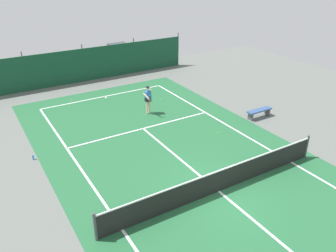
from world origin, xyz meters
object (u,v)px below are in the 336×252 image
at_px(tennis_net, 219,181).
at_px(tennis_ball_by_sideline, 161,100).
at_px(tennis_player, 148,98).
at_px(parked_car, 121,55).
at_px(water_bottle, 33,157).
at_px(courtside_bench, 259,111).
at_px(tennis_ball_near_player, 72,100).
at_px(tennis_ball_midcourt, 218,133).

bearing_deg(tennis_net, tennis_ball_by_sideline, 73.00).
distance_m(tennis_net, tennis_player, 8.14).
distance_m(parked_car, water_bottle, 15.56).
xyz_separation_m(tennis_ball_by_sideline, courtside_bench, (3.43, -5.14, 0.34)).
height_order(tennis_net, tennis_ball_near_player, tennis_net).
bearing_deg(water_bottle, tennis_player, 14.90).
height_order(tennis_ball_near_player, water_bottle, water_bottle).
xyz_separation_m(parked_car, water_bottle, (-9.75, -12.10, -0.72)).
xyz_separation_m(tennis_net, tennis_ball_midcourt, (3.08, 3.87, -0.48)).
height_order(tennis_net, parked_car, parked_car).
distance_m(tennis_ball_near_player, tennis_ball_by_sideline, 5.71).
distance_m(tennis_ball_midcourt, tennis_ball_by_sideline, 5.54).
relative_size(tennis_ball_by_sideline, courtside_bench, 0.04).
distance_m(tennis_ball_near_player, parked_car, 8.58).
bearing_deg(tennis_ball_midcourt, tennis_ball_near_player, 121.16).
height_order(tennis_ball_midcourt, tennis_ball_by_sideline, same).
height_order(tennis_player, water_bottle, tennis_player).
height_order(parked_car, courtside_bench, parked_car).
bearing_deg(tennis_net, water_bottle, 132.53).
bearing_deg(courtside_bench, water_bottle, 170.84).
xyz_separation_m(tennis_player, water_bottle, (-6.89, -1.83, -0.84)).
xyz_separation_m(tennis_ball_midcourt, parked_car, (0.98, 14.44, 0.81)).
bearing_deg(water_bottle, courtside_bench, -9.16).
relative_size(tennis_player, courtside_bench, 1.03).
relative_size(tennis_ball_near_player, water_bottle, 0.28).
bearing_deg(water_bottle, tennis_ball_by_sideline, 20.51).
bearing_deg(tennis_ball_midcourt, water_bottle, 165.10).
distance_m(tennis_net, tennis_ball_by_sideline, 9.85).
relative_size(tennis_player, parked_car, 0.39).
bearing_deg(parked_car, courtside_bench, 98.06).
bearing_deg(courtside_bench, parked_car, 99.11).
xyz_separation_m(tennis_net, courtside_bench, (6.31, 4.27, -0.14)).
distance_m(tennis_player, tennis_ball_midcourt, 4.66).
bearing_deg(courtside_bench, tennis_player, 143.63).
bearing_deg(courtside_bench, tennis_net, -145.92).
height_order(tennis_ball_midcourt, parked_car, parked_car).
height_order(tennis_ball_by_sideline, parked_car, parked_car).
bearing_deg(tennis_ball_near_player, courtside_bench, -43.99).
height_order(tennis_ball_midcourt, courtside_bench, courtside_bench).
height_order(tennis_net, courtside_bench, tennis_net).
bearing_deg(parked_car, tennis_ball_by_sideline, 81.38).
bearing_deg(courtside_bench, tennis_ball_near_player, 136.01).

